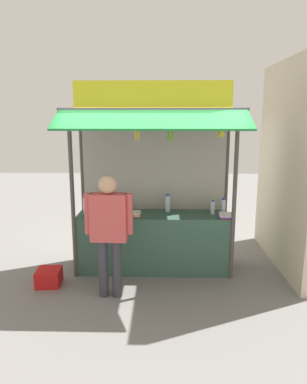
% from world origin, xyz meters
% --- Properties ---
extents(ground_plane, '(20.00, 20.00, 0.00)m').
position_xyz_m(ground_plane, '(0.00, 0.00, 0.00)').
color(ground_plane, slate).
extents(stall_counter, '(2.34, 0.60, 0.90)m').
position_xyz_m(stall_counter, '(0.00, 0.00, 0.45)').
color(stall_counter, '#385B4C').
rests_on(stall_counter, ground).
extents(stall_structure, '(2.54, 1.42, 2.84)m').
position_xyz_m(stall_structure, '(0.00, 0.09, 1.69)').
color(stall_structure, '#4C4742').
rests_on(stall_structure, ground).
extents(water_bottle_mid_right, '(0.06, 0.06, 0.23)m').
position_xyz_m(water_bottle_mid_right, '(0.91, 0.03, 1.01)').
color(water_bottle_mid_right, silver).
rests_on(water_bottle_mid_right, stall_counter).
extents(water_bottle_far_left, '(0.08, 0.08, 0.28)m').
position_xyz_m(water_bottle_far_left, '(0.22, 0.17, 1.03)').
color(water_bottle_far_left, silver).
rests_on(water_bottle_far_left, stall_counter).
extents(water_bottle_left, '(0.07, 0.07, 0.24)m').
position_xyz_m(water_bottle_left, '(-0.54, 0.16, 1.01)').
color(water_bottle_left, silver).
rests_on(water_bottle_left, stall_counter).
extents(water_bottle_center, '(0.07, 0.07, 0.27)m').
position_xyz_m(water_bottle_center, '(-1.07, 0.07, 1.03)').
color(water_bottle_center, silver).
rests_on(water_bottle_center, stall_counter).
extents(water_bottle_far_right, '(0.07, 0.07, 0.26)m').
position_xyz_m(water_bottle_far_right, '(-0.98, 0.16, 1.02)').
color(water_bottle_far_right, silver).
rests_on(water_bottle_far_right, stall_counter).
extents(water_bottle_mid_left, '(0.07, 0.07, 0.25)m').
position_xyz_m(water_bottle_mid_left, '(1.08, 0.07, 1.02)').
color(water_bottle_mid_left, silver).
rests_on(water_bottle_mid_left, stall_counter).
extents(magazine_stack_front_left, '(0.22, 0.31, 0.04)m').
position_xyz_m(magazine_stack_front_left, '(1.08, -0.13, 0.92)').
color(magazine_stack_front_left, red).
rests_on(magazine_stack_front_left, stall_counter).
extents(magazine_stack_rear_center, '(0.22, 0.29, 0.05)m').
position_xyz_m(magazine_stack_rear_center, '(-0.29, -0.08, 0.93)').
color(magazine_stack_rear_center, red).
rests_on(magazine_stack_rear_center, stall_counter).
extents(banana_bunch_leftmost, '(0.10, 0.10, 0.30)m').
position_xyz_m(banana_bunch_leftmost, '(-0.21, -0.40, 2.15)').
color(banana_bunch_leftmost, '#332D23').
extents(banana_bunch_inner_left, '(0.10, 0.11, 0.31)m').
position_xyz_m(banana_bunch_inner_left, '(0.24, -0.40, 2.13)').
color(banana_bunch_inner_left, '#332D23').
extents(banana_bunch_rightmost, '(0.11, 0.11, 0.26)m').
position_xyz_m(banana_bunch_rightmost, '(0.92, -0.40, 2.17)').
color(banana_bunch_rightmost, '#332D23').
extents(vendor_person, '(0.63, 0.24, 1.65)m').
position_xyz_m(vendor_person, '(-0.56, -0.89, 0.99)').
color(vendor_person, '#383842').
rests_on(vendor_person, ground).
extents(plastic_crate, '(0.36, 0.36, 0.23)m').
position_xyz_m(plastic_crate, '(-1.49, -0.59, 0.12)').
color(plastic_crate, red).
rests_on(plastic_crate, ground).
extents(neighbour_wall, '(0.20, 2.40, 3.24)m').
position_xyz_m(neighbour_wall, '(2.09, 0.30, 1.62)').
color(neighbour_wall, beige).
rests_on(neighbour_wall, ground).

